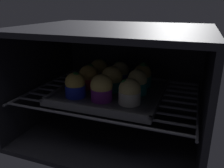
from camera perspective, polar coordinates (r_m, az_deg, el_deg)
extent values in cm
cube|color=black|center=(83.86, 0.37, -11.49)|extent=(59.00, 47.00, 1.50)
cube|color=black|center=(72.56, 0.43, 13.42)|extent=(59.00, 47.00, 1.50)
cube|color=black|center=(97.15, 5.01, 4.15)|extent=(59.00, 1.50, 34.00)
cube|color=black|center=(89.90, -17.10, 2.13)|extent=(1.50, 47.00, 34.00)
cube|color=black|center=(72.39, 22.32, -2.54)|extent=(1.50, 47.00, 34.00)
cylinder|color=#51515B|center=(61.63, -5.75, -8.37)|extent=(54.00, 0.80, 0.80)
cylinder|color=#51515B|center=(65.45, -3.92, -6.59)|extent=(54.00, 0.80, 0.80)
cylinder|color=#51515B|center=(69.40, -2.31, -5.01)|extent=(54.00, 0.80, 0.80)
cylinder|color=#51515B|center=(73.44, -0.88, -3.59)|extent=(54.00, 0.80, 0.80)
cylinder|color=#51515B|center=(77.56, 0.39, -2.32)|extent=(54.00, 0.80, 0.80)
cylinder|color=#51515B|center=(81.74, 1.53, -1.18)|extent=(54.00, 0.80, 0.80)
cylinder|color=#51515B|center=(85.99, 2.56, -0.16)|extent=(54.00, 0.80, 0.80)
cylinder|color=#51515B|center=(90.29, 3.49, 0.77)|extent=(54.00, 0.80, 0.80)
cylinder|color=#51515B|center=(94.63, 4.34, 1.62)|extent=(54.00, 0.80, 0.80)
cylinder|color=#51515B|center=(89.88, -16.00, -0.04)|extent=(0.80, 42.00, 0.80)
cylinder|color=#51515B|center=(73.55, 20.64, -4.86)|extent=(0.80, 42.00, 0.80)
cube|color=#4C4C51|center=(75.87, 0.00, -2.01)|extent=(32.56, 32.56, 1.20)
cube|color=#4C4C51|center=(61.99, -5.16, -6.01)|extent=(32.56, 0.80, 1.00)
cube|color=#4C4C51|center=(89.76, 3.54, 2.07)|extent=(32.56, 0.80, 1.00)
cube|color=#4C4C51|center=(82.06, -10.45, 0.13)|extent=(0.80, 32.56, 1.00)
cube|color=#4C4C51|center=(71.87, 11.96, -2.74)|extent=(0.80, 32.56, 1.00)
cylinder|color=#1928B7|center=(71.09, -9.01, -1.63)|extent=(6.30, 6.30, 3.70)
sphere|color=gold|center=(70.20, -9.12, 0.42)|extent=(6.09, 6.09, 6.09)
sphere|color=#1E6023|center=(69.31, -8.95, 1.99)|extent=(2.39, 2.39, 2.39)
cylinder|color=#7A238C|center=(67.55, -2.75, -2.53)|extent=(6.30, 6.30, 3.70)
sphere|color=#DBBC60|center=(66.56, -2.79, -0.29)|extent=(6.51, 6.51, 6.51)
sphere|color=#19511E|center=(66.09, -2.29, 1.23)|extent=(1.78, 1.78, 1.78)
cylinder|color=silver|center=(65.50, 4.36, -3.28)|extent=(6.30, 6.30, 3.70)
sphere|color=#E0CC7A|center=(64.61, 4.42, -1.27)|extent=(6.25, 6.25, 6.25)
sphere|color=#28702D|center=(63.86, 3.32, 0.28)|extent=(2.22, 2.22, 2.22)
cylinder|color=red|center=(78.12, -5.76, 0.43)|extent=(6.30, 6.30, 3.70)
sphere|color=gold|center=(77.32, -5.83, 2.28)|extent=(6.57, 6.57, 6.57)
sphere|color=#19511E|center=(76.94, -5.35, 4.28)|extent=(1.93, 1.93, 1.93)
cylinder|color=#0C8C84|center=(75.13, -0.06, -0.24)|extent=(6.30, 6.30, 3.70)
sphere|color=#DBBC60|center=(74.24, -0.06, 1.83)|extent=(6.86, 6.86, 6.86)
cylinder|color=#0C8C84|center=(73.01, 6.23, -0.94)|extent=(6.30, 6.30, 3.70)
sphere|color=#E0CC7A|center=(72.08, 6.31, 1.22)|extent=(6.19, 6.19, 6.19)
sphere|color=#19511E|center=(71.43, 6.29, 2.76)|extent=(1.71, 1.71, 1.71)
cylinder|color=#1928B7|center=(85.28, -3.19, 2.11)|extent=(6.30, 6.30, 3.70)
sphere|color=gold|center=(84.54, -3.23, 3.86)|extent=(6.74, 6.74, 6.74)
sphere|color=#19511E|center=(84.26, -2.25, 5.17)|extent=(2.35, 2.35, 2.35)
cylinder|color=#1928B7|center=(82.38, 1.94, 1.51)|extent=(6.30, 6.30, 3.70)
sphere|color=#E0CC7A|center=(81.60, 1.96, 3.33)|extent=(6.30, 6.30, 6.30)
sphere|color=#19511E|center=(81.71, 1.48, 5.00)|extent=(1.95, 1.95, 1.95)
cylinder|color=#0C8C84|center=(80.08, 7.47, 0.83)|extent=(6.30, 6.30, 3.70)
sphere|color=gold|center=(79.30, 7.55, 2.65)|extent=(6.16, 6.16, 6.16)
sphere|color=#28702D|center=(78.57, 7.78, 4.41)|extent=(2.54, 2.54, 2.54)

